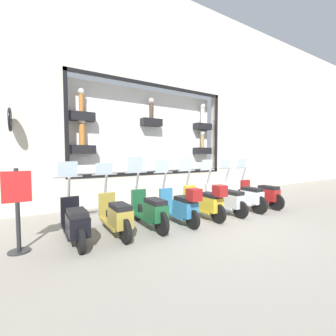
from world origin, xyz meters
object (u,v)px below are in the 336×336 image
(scooter_white_1, at_px, (244,196))
(scooter_yellow_3, at_px, (205,201))
(scooter_olive_6, at_px, (116,215))
(scooter_black_7, at_px, (75,222))
(scooter_green_5, at_px, (150,210))
(scooter_red_0, at_px, (261,194))
(shop_sign_post, at_px, (18,208))
(scooter_silver_2, at_px, (225,199))
(scooter_teal_4, at_px, (180,205))

(scooter_white_1, bearing_deg, scooter_yellow_3, 92.19)
(scooter_olive_6, xyz_separation_m, scooter_black_7, (-0.00, 0.82, -0.01))
(scooter_white_1, distance_m, scooter_green_5, 3.29)
(scooter_green_5, bearing_deg, scooter_black_7, 90.27)
(scooter_red_0, xyz_separation_m, scooter_olive_6, (-0.00, 4.94, -0.01))
(scooter_yellow_3, height_order, shop_sign_post, scooter_yellow_3)
(scooter_silver_2, bearing_deg, scooter_red_0, -89.88)
(scooter_red_0, bearing_deg, scooter_green_5, 89.95)
(scooter_red_0, relative_size, scooter_green_5, 1.00)
(scooter_teal_4, bearing_deg, shop_sign_post, 87.95)
(scooter_red_0, relative_size, scooter_yellow_3, 1.00)
(scooter_olive_6, xyz_separation_m, shop_sign_post, (0.05, 1.75, 0.37))
(scooter_yellow_3, bearing_deg, scooter_green_5, 87.73)
(scooter_white_1, xyz_separation_m, scooter_yellow_3, (-0.06, 1.65, 0.03))
(scooter_yellow_3, height_order, scooter_teal_4, scooter_yellow_3)
(scooter_silver_2, xyz_separation_m, scooter_teal_4, (-0.07, 1.65, 0.04))
(scooter_white_1, relative_size, scooter_silver_2, 1.01)
(scooter_red_0, height_order, scooter_yellow_3, scooter_yellow_3)
(scooter_yellow_3, distance_m, scooter_green_5, 1.65)
(scooter_green_5, xyz_separation_m, scooter_black_7, (-0.01, 1.65, -0.02))
(scooter_olive_6, bearing_deg, scooter_yellow_3, -91.36)
(scooter_teal_4, height_order, scooter_black_7, scooter_teal_4)
(scooter_teal_4, distance_m, scooter_green_5, 0.83)
(scooter_teal_4, bearing_deg, scooter_red_0, -88.78)
(scooter_white_1, xyz_separation_m, shop_sign_post, (0.05, 5.87, 0.36))
(scooter_yellow_3, height_order, scooter_olive_6, scooter_yellow_3)
(scooter_olive_6, bearing_deg, scooter_black_7, 90.08)
(scooter_white_1, relative_size, scooter_green_5, 1.00)
(scooter_white_1, relative_size, scooter_teal_4, 1.01)
(scooter_green_5, bearing_deg, scooter_yellow_3, -92.27)
(scooter_red_0, distance_m, scooter_white_1, 0.82)
(scooter_green_5, xyz_separation_m, shop_sign_post, (0.05, 2.58, 0.36))
(scooter_green_5, distance_m, shop_sign_post, 2.60)
(scooter_teal_4, bearing_deg, scooter_black_7, 88.48)
(scooter_red_0, height_order, scooter_white_1, scooter_red_0)
(scooter_olive_6, relative_size, shop_sign_post, 1.20)
(scooter_white_1, bearing_deg, scooter_black_7, 90.06)
(scooter_olive_6, bearing_deg, scooter_red_0, -89.96)
(scooter_teal_4, bearing_deg, scooter_olive_6, 87.68)
(scooter_white_1, relative_size, scooter_olive_6, 1.00)
(scooter_black_7, bearing_deg, scooter_white_1, -89.94)
(scooter_green_5, xyz_separation_m, scooter_olive_6, (-0.01, 0.82, -0.01))
(scooter_silver_2, bearing_deg, scooter_olive_6, 90.00)
(scooter_red_0, distance_m, shop_sign_post, 6.71)
(scooter_black_7, distance_m, shop_sign_post, 1.01)
(scooter_yellow_3, bearing_deg, scooter_teal_4, 90.57)
(scooter_yellow_3, bearing_deg, shop_sign_post, 88.46)
(scooter_olive_6, height_order, shop_sign_post, scooter_olive_6)
(scooter_red_0, xyz_separation_m, scooter_black_7, (-0.00, 5.77, -0.02))
(scooter_teal_4, height_order, shop_sign_post, scooter_teal_4)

